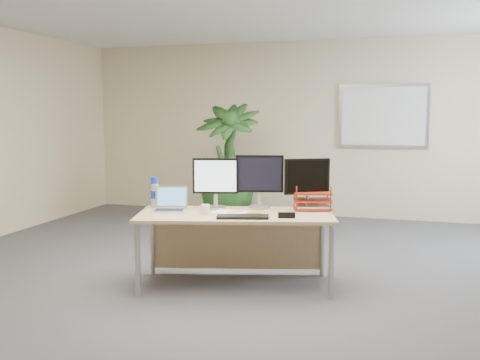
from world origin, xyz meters
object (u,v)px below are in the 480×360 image
(desk, at_px, (236,226))
(monitor_right, at_px, (259,178))
(monitor_left, at_px, (216,180))
(laptop, at_px, (170,204))
(floor_plant, at_px, (228,174))

(desk, height_order, monitor_right, monitor_right)
(monitor_left, bearing_deg, monitor_right, 18.95)
(monitor_left, distance_m, laptop, 0.49)
(floor_plant, xyz_separation_m, monitor_left, (0.62, -2.29, 0.21))
(laptop, bearing_deg, monitor_left, 30.55)
(floor_plant, xyz_separation_m, laptop, (0.24, -2.51, -0.01))
(desk, xyz_separation_m, floor_plant, (-0.85, 2.38, 0.21))
(monitor_left, bearing_deg, laptop, -149.45)
(desk, relative_size, laptop, 5.20)
(monitor_left, height_order, monitor_right, monitor_right)
(monitor_right, height_order, laptop, monitor_right)
(floor_plant, bearing_deg, laptop, -84.46)
(monitor_right, bearing_deg, laptop, -155.16)
(monitor_right, xyz_separation_m, laptop, (-0.77, -0.36, -0.24))
(monitor_left, relative_size, laptop, 1.32)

